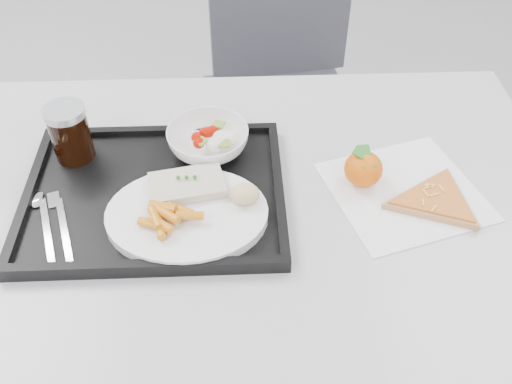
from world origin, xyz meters
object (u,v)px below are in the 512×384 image
Objects in this scene: cola_glass at (70,132)px; tangerine at (363,169)px; chair at (282,72)px; tray at (155,195)px; salad_bowl at (208,140)px; pizza_slice at (436,200)px; table at (234,229)px; dinner_plate at (187,215)px.

cola_glass is 1.23× the size of tangerine.
chair reaches higher than tray.
chair reaches higher than cola_glass.
chair is 6.11× the size of salad_bowl.
pizza_slice is (0.49, -0.04, 0.00)m from tray.
table is 0.13m from dinner_plate.
tray is at bearing 175.80° from pizza_slice.
table is at bearing -101.20° from chair.
salad_bowl is at bearing 79.57° from dinner_plate.
pizza_slice is (0.12, -0.06, -0.02)m from tangerine.
tray is 0.15m from salad_bowl.
tangerine is (0.23, 0.04, 0.10)m from table.
table is 1.29× the size of chair.
chair reaches higher than table.
chair is at bearing 72.77° from salad_bowl.
table is 11.11× the size of cola_glass.
chair is 0.75m from tangerine.
tangerine reaches higher than table.
tangerine reaches higher than tray.
pizza_slice is at bearing -4.20° from tray.
salad_bowl is at bearing 159.74° from pizza_slice.
tray is at bearing 132.48° from dinner_plate.
cola_glass is (-0.29, 0.12, 0.14)m from table.
pizza_slice reaches higher than table.
pizza_slice is at bearing 3.98° from dinner_plate.
chair is at bearing 68.69° from tray.
tray is 5.13× the size of tangerine.
salad_bowl reaches higher than dinner_plate.
cola_glass is at bearing 157.20° from table.
pizza_slice is (0.35, -0.02, 0.08)m from table.
tangerine is (0.28, -0.09, -0.00)m from salad_bowl.
cola_glass is 0.51× the size of pizza_slice.
salad_bowl is at bearing -107.23° from chair.
salad_bowl is 1.74× the size of tangerine.
tangerine is 0.41× the size of pizza_slice.
tray is 0.37m from tangerine.
dinner_plate is (-0.22, -0.80, 0.24)m from chair.
salad_bowl reaches higher than pizza_slice.
chair is at bearing 54.87° from cola_glass.
cola_glass is (-0.16, 0.10, 0.06)m from tray.
table is 0.26m from tangerine.
tangerine is (0.08, -0.71, 0.25)m from chair.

